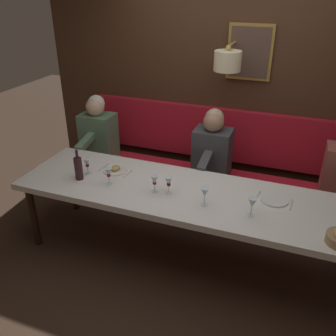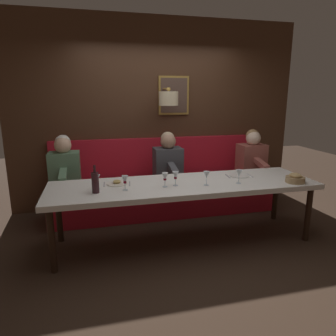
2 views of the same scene
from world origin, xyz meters
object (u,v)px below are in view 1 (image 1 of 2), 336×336
at_px(dining_table, 185,197).
at_px(wine_glass_1, 87,163).
at_px(wine_bottle, 78,168).
at_px(wine_glass_5, 252,203).
at_px(wine_glass_0, 154,180).
at_px(wine_glass_4, 169,182).
at_px(wine_glass_2, 109,173).
at_px(diner_near, 212,147).
at_px(diner_middle, 98,130).
at_px(wine_glass_3, 205,193).

distance_m(dining_table, wine_glass_1, 1.02).
bearing_deg(wine_bottle, wine_glass_5, -91.28).
bearing_deg(wine_glass_0, wine_glass_4, -80.79).
distance_m(wine_glass_2, wine_glass_5, 1.32).
xyz_separation_m(diner_near, wine_glass_2, (-1.00, 0.73, 0.04)).
bearing_deg(diner_near, wine_glass_5, -150.47).
relative_size(diner_near, wine_bottle, 2.64).
relative_size(dining_table, wine_glass_1, 19.15).
bearing_deg(wine_glass_0, wine_bottle, 92.58).
relative_size(diner_middle, wine_glass_2, 4.82).
bearing_deg(wine_glass_5, diner_middle, 62.53).
bearing_deg(wine_glass_2, wine_glass_3, -92.00).
bearing_deg(dining_table, wine_glass_3, -124.49).
xyz_separation_m(wine_glass_1, wine_glass_5, (-0.16, -1.62, 0.00)).
bearing_deg(diner_middle, wine_glass_4, -126.87).
bearing_deg(wine_glass_1, wine_glass_3, -96.48).
distance_m(diner_near, wine_bottle, 1.45).
xyz_separation_m(dining_table, diner_near, (0.88, -0.02, 0.13)).
relative_size(wine_glass_1, wine_glass_3, 1.00).
xyz_separation_m(wine_glass_0, wine_glass_4, (0.02, -0.13, -0.00)).
distance_m(wine_glass_5, wine_bottle, 1.63).
bearing_deg(diner_middle, wine_bottle, -158.95).
xyz_separation_m(diner_near, wine_glass_4, (-0.96, 0.15, 0.04)).
bearing_deg(wine_glass_5, wine_glass_3, 87.10).
xyz_separation_m(dining_table, wine_glass_3, (-0.15, -0.22, 0.17)).
relative_size(wine_glass_3, wine_bottle, 0.55).
distance_m(wine_glass_4, wine_glass_5, 0.75).
height_order(wine_glass_0, wine_glass_5, same).
xyz_separation_m(wine_glass_1, wine_glass_3, (-0.14, -1.22, 0.00)).
relative_size(diner_middle, wine_glass_0, 4.82).
relative_size(wine_glass_1, wine_bottle, 0.55).
height_order(wine_glass_1, wine_bottle, wine_bottle).
xyz_separation_m(diner_near, wine_bottle, (-1.02, 1.04, 0.04)).
xyz_separation_m(wine_glass_1, wine_glass_4, (-0.07, -0.87, -0.00)).
height_order(dining_table, wine_glass_0, wine_glass_0).
bearing_deg(diner_middle, wine_glass_3, -122.37).
xyz_separation_m(wine_glass_2, wine_bottle, (-0.02, 0.31, 0.00)).
bearing_deg(dining_table, wine_glass_5, -105.53).
relative_size(dining_table, diner_middle, 3.97).
bearing_deg(wine_glass_1, wine_glass_2, -109.88).
distance_m(wine_glass_3, wine_glass_4, 0.36).
bearing_deg(wine_glass_0, wine_glass_2, 92.35).
distance_m(diner_middle, wine_glass_0, 1.52).
xyz_separation_m(diner_middle, wine_glass_5, (-1.05, -2.02, 0.04)).
distance_m(wine_glass_4, wine_bottle, 0.89).
relative_size(wine_glass_3, wine_glass_5, 1.00).
bearing_deg(dining_table, wine_glass_1, 90.70).
bearing_deg(diner_near, wine_glass_2, 144.07).
xyz_separation_m(wine_glass_5, wine_bottle, (0.04, 1.63, -0.00)).
bearing_deg(wine_glass_2, wine_glass_4, -86.12).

